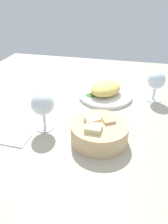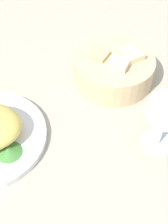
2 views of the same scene
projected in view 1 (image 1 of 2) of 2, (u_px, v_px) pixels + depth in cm
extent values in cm
cube|color=#AAA28D|center=(88.00, 114.00, 87.01)|extent=(140.00, 140.00, 2.00)
cylinder|color=white|center=(105.00, 95.00, 97.82)|extent=(23.97, 23.97, 1.40)
ellipsoid|color=#DCC35B|center=(106.00, 89.00, 96.06)|extent=(19.19, 18.21, 5.41)
cone|color=#417F37|center=(91.00, 94.00, 96.09)|extent=(5.10, 5.10, 1.23)
cylinder|color=#D5B283|center=(99.00, 132.00, 69.74)|extent=(18.57, 18.57, 6.21)
cube|color=beige|center=(93.00, 132.00, 65.91)|extent=(4.40, 4.88, 4.84)
cube|color=tan|center=(108.00, 124.00, 70.29)|extent=(5.30, 5.16, 4.02)
cube|color=beige|center=(92.00, 123.00, 69.54)|extent=(5.84, 5.94, 4.44)
cylinder|color=silver|center=(45.00, 127.00, 77.11)|extent=(6.28, 6.28, 0.60)
cylinder|color=silver|center=(44.00, 120.00, 75.62)|extent=(1.00, 1.00, 5.20)
sphere|color=silver|center=(43.00, 104.00, 72.25)|extent=(7.89, 7.89, 7.89)
cylinder|color=silver|center=(153.00, 99.00, 95.78)|extent=(6.78, 6.78, 0.60)
cylinder|color=silver|center=(154.00, 93.00, 94.39)|extent=(1.00, 1.00, 4.79)
sphere|color=silver|center=(156.00, 80.00, 91.23)|extent=(7.49, 7.49, 7.49)
cube|color=white|center=(12.00, 138.00, 71.44)|extent=(7.36, 11.23, 0.80)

